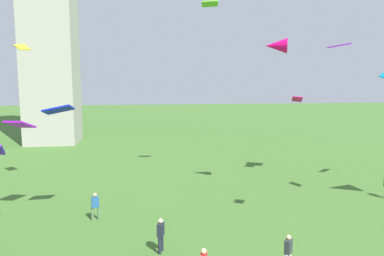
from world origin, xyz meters
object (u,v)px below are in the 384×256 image
at_px(kite_flying_11, 297,99).
at_px(kite_flying_10, 339,46).
at_px(person_4, 161,233).
at_px(person_5, 95,205).
at_px(kite_flying_5, 276,46).
at_px(kite_flying_8, 210,4).
at_px(kite_flying_7, 58,110).
at_px(kite_flying_9, 22,47).
at_px(person_3, 288,250).
at_px(kite_flying_6, 20,124).

bearing_deg(kite_flying_11, kite_flying_10, -116.33).
height_order(person_4, person_5, person_4).
relative_size(person_4, kite_flying_5, 0.99).
bearing_deg(kite_flying_8, kite_flying_7, 46.38).
bearing_deg(kite_flying_10, person_4, -114.76).
height_order(person_4, kite_flying_9, kite_flying_9).
relative_size(person_5, kite_flying_7, 0.98).
height_order(kite_flying_10, kite_flying_11, kite_flying_10).
relative_size(kite_flying_10, kite_flying_11, 1.53).
height_order(kite_flying_5, kite_flying_7, kite_flying_5).
distance_m(person_3, kite_flying_11, 16.61).
xyz_separation_m(person_3, person_5, (-8.90, 6.92, 0.01)).
bearing_deg(kite_flying_5, kite_flying_9, -82.36).
height_order(person_5, kite_flying_5, kite_flying_5).
xyz_separation_m(kite_flying_6, kite_flying_9, (-1.28, 5.39, 4.81)).
height_order(person_5, kite_flying_7, kite_flying_7).
relative_size(person_5, kite_flying_5, 0.96).
relative_size(kite_flying_6, kite_flying_8, 1.32).
relative_size(person_5, kite_flying_11, 1.23).
bearing_deg(kite_flying_8, kite_flying_9, 14.66).
xyz_separation_m(kite_flying_8, kite_flying_11, (7.14, -0.47, -7.36)).
bearing_deg(kite_flying_10, kite_flying_8, -165.82).
distance_m(person_5, kite_flying_6, 6.33).
bearing_deg(person_5, kite_flying_5, 179.49).
bearing_deg(kite_flying_9, person_4, -180.00).
xyz_separation_m(kite_flying_5, kite_flying_9, (-17.08, 3.71, 0.04)).
bearing_deg(kite_flying_11, kite_flying_5, 160.97).
height_order(person_3, person_4, person_4).
height_order(kite_flying_5, kite_flying_6, kite_flying_5).
bearing_deg(kite_flying_7, person_4, -37.73).
height_order(person_4, kite_flying_6, kite_flying_6).
bearing_deg(kite_flying_5, kite_flying_8, -125.81).
height_order(person_5, kite_flying_9, kite_flying_9).
distance_m(person_5, kite_flying_10, 20.59).
bearing_deg(person_4, kite_flying_10, -34.30).
bearing_deg(person_5, kite_flying_10, -176.79).
relative_size(person_4, kite_flying_8, 1.21).
relative_size(person_3, kite_flying_11, 1.21).
relative_size(person_4, kite_flying_7, 1.01).
bearing_deg(kite_flying_10, person_3, -95.02).
distance_m(kite_flying_5, kite_flying_9, 17.47).
relative_size(person_4, kite_flying_9, 1.27).
bearing_deg(kite_flying_7, kite_flying_10, 17.89).
xyz_separation_m(person_3, kite_flying_10, (8.49, 12.13, 9.74)).
bearing_deg(kite_flying_11, person_3, 174.62).
bearing_deg(kite_flying_6, person_3, -106.31).
relative_size(person_4, kite_flying_11, 1.26).
xyz_separation_m(kite_flying_7, kite_flying_8, (9.91, 7.71, 7.47)).
bearing_deg(person_4, kite_flying_7, 69.57).
xyz_separation_m(person_3, kite_flying_9, (-14.38, 13.30, 9.47)).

